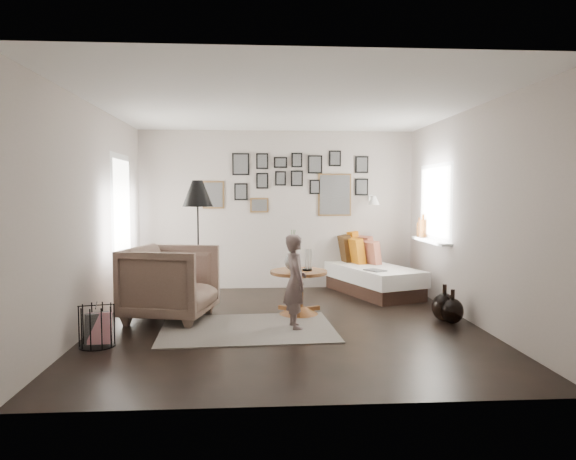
{
  "coord_description": "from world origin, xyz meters",
  "views": [
    {
      "loc": [
        -0.38,
        -6.07,
        1.56
      ],
      "look_at": [
        0.05,
        0.5,
        1.1
      ],
      "focal_mm": 32.0,
      "sensor_mm": 36.0,
      "label": 1
    }
  ],
  "objects": [
    {
      "name": "demijohn_large",
      "position": [
        1.95,
        0.01,
        0.18
      ],
      "size": [
        0.3,
        0.3,
        0.46
      ],
      "color": "black",
      "rests_on": "ground"
    },
    {
      "name": "wall_front",
      "position": [
        0.0,
        -2.4,
        1.3
      ],
      "size": [
        4.5,
        0.0,
        4.5
      ],
      "primitive_type": "plane",
      "rotation": [
        -1.57,
        0.0,
        0.0
      ],
      "color": "#ACA097",
      "rests_on": "ground"
    },
    {
      "name": "floor_lamp",
      "position": [
        -1.14,
        0.86,
        1.5
      ],
      "size": [
        0.41,
        0.41,
        1.74
      ],
      "rotation": [
        0.0,
        0.0,
        0.28
      ],
      "color": "black",
      "rests_on": "ground"
    },
    {
      "name": "wall_right",
      "position": [
        2.25,
        0.0,
        1.3
      ],
      "size": [
        0.0,
        4.8,
        4.8
      ],
      "primitive_type": "plane",
      "rotation": [
        1.57,
        0.0,
        -1.57
      ],
      "color": "#ACA097",
      "rests_on": "ground"
    },
    {
      "name": "candles",
      "position": [
        0.3,
        0.46,
        0.71
      ],
      "size": [
        0.13,
        0.13,
        0.27
      ],
      "color": "black",
      "rests_on": "pedestal_table"
    },
    {
      "name": "door_left",
      "position": [
        -2.23,
        1.2,
        1.05
      ],
      "size": [
        0.0,
        2.14,
        2.14
      ],
      "color": "white",
      "rests_on": "wall_left"
    },
    {
      "name": "magazine_on_daybed",
      "position": [
        1.38,
        1.29,
        0.45
      ],
      "size": [
        0.33,
        0.36,
        0.02
      ],
      "primitive_type": "cube",
      "rotation": [
        0.0,
        0.0,
        0.52
      ],
      "color": "black",
      "rests_on": "daybed"
    },
    {
      "name": "ground",
      "position": [
        0.0,
        0.0,
        0.0
      ],
      "size": [
        4.8,
        4.8,
        0.0
      ],
      "primitive_type": "plane",
      "color": "black",
      "rests_on": "ground"
    },
    {
      "name": "daybed",
      "position": [
        1.44,
        1.94,
        0.3
      ],
      "size": [
        1.44,
        2.09,
        0.95
      ],
      "rotation": [
        0.0,
        0.0,
        0.35
      ],
      "color": "black",
      "rests_on": "ground"
    },
    {
      "name": "wall_sconce",
      "position": [
        1.55,
        2.13,
        1.46
      ],
      "size": [
        0.18,
        0.36,
        0.16
      ],
      "color": "white",
      "rests_on": "wall_back"
    },
    {
      "name": "wall_left",
      "position": [
        -2.25,
        0.0,
        1.3
      ],
      "size": [
        0.0,
        4.8,
        4.8
      ],
      "primitive_type": "plane",
      "rotation": [
        1.57,
        0.0,
        1.57
      ],
      "color": "#ACA097",
      "rests_on": "ground"
    },
    {
      "name": "demijohn_small",
      "position": [
        2.0,
        -0.11,
        0.16
      ],
      "size": [
        0.27,
        0.27,
        0.42
      ],
      "color": "black",
      "rests_on": "ground"
    },
    {
      "name": "rug",
      "position": [
        -0.46,
        -0.21,
        0.01
      ],
      "size": [
        2.06,
        1.49,
        0.01
      ],
      "primitive_type": "cube",
      "rotation": [
        0.0,
        0.0,
        0.05
      ],
      "color": "beige",
      "rests_on": "ground"
    },
    {
      "name": "vase",
      "position": [
        0.11,
        0.48,
        0.74
      ],
      "size": [
        0.21,
        0.21,
        0.53
      ],
      "color": "black",
      "rests_on": "pedestal_table"
    },
    {
      "name": "child",
      "position": [
        0.09,
        -0.2,
        0.55
      ],
      "size": [
        0.33,
        0.44,
        1.1
      ],
      "primitive_type": "imported",
      "rotation": [
        0.0,
        0.0,
        1.75
      ],
      "color": "brown",
      "rests_on": "ground"
    },
    {
      "name": "pedestal_table",
      "position": [
        0.19,
        0.46,
        0.27
      ],
      "size": [
        0.74,
        0.74,
        0.58
      ],
      "rotation": [
        0.0,
        0.0,
        0.14
      ],
      "color": "brown",
      "rests_on": "ground"
    },
    {
      "name": "gallery_wall",
      "position": [
        0.29,
        2.38,
        1.74
      ],
      "size": [
        2.74,
        0.03,
        1.08
      ],
      "color": "brown",
      "rests_on": "wall_back"
    },
    {
      "name": "window_right",
      "position": [
        2.18,
        1.34,
        0.93
      ],
      "size": [
        0.15,
        1.32,
        1.3
      ],
      "color": "white",
      "rests_on": "wall_right"
    },
    {
      "name": "ceiling",
      "position": [
        0.0,
        0.0,
        2.6
      ],
      "size": [
        4.8,
        4.8,
        0.0
      ],
      "primitive_type": "plane",
      "rotation": [
        3.14,
        0.0,
        0.0
      ],
      "color": "white",
      "rests_on": "wall_back"
    },
    {
      "name": "armchair",
      "position": [
        -1.43,
        0.33,
        0.46
      ],
      "size": [
        1.21,
        1.19,
        0.93
      ],
      "primitive_type": "imported",
      "rotation": [
        0.0,
        0.0,
        1.35
      ],
      "color": "brown",
      "rests_on": "ground"
    },
    {
      "name": "magazine_basket",
      "position": [
        -2.0,
        -0.78,
        0.21
      ],
      "size": [
        0.42,
        0.42,
        0.43
      ],
      "rotation": [
        0.0,
        0.0,
        0.25
      ],
      "color": "black",
      "rests_on": "ground"
    },
    {
      "name": "wall_back",
      "position": [
        0.0,
        2.4,
        1.3
      ],
      "size": [
        4.5,
        0.0,
        4.5
      ],
      "primitive_type": "plane",
      "rotation": [
        1.57,
        0.0,
        0.0
      ],
      "color": "#ACA097",
      "rests_on": "ground"
    },
    {
      "name": "armchair_cushion",
      "position": [
        -1.4,
        0.38,
        0.48
      ],
      "size": [
        0.52,
        0.52,
        0.19
      ],
      "primitive_type": "cube",
      "rotation": [
        -0.21,
        0.0,
        -0.26
      ],
      "color": "white",
      "rests_on": "armchair"
    }
  ]
}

